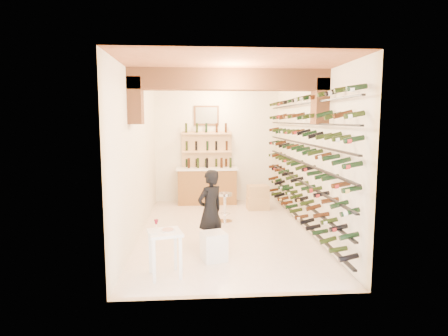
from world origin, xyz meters
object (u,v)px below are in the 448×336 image
Objects in this scene: tasting_table at (165,239)px; crate_lower at (258,203)px; white_stool at (214,246)px; back_counter at (207,185)px; person at (210,211)px; chrome_barstool at (225,205)px; wine_rack at (298,157)px.

crate_lower is at bearing 48.83° from tasting_table.
back_counter is at bearing 89.82° from white_stool.
back_counter is 3.86m from person.
wine_rack is at bearing -24.90° from chrome_barstool.
back_counter is 3.60× the size of white_stool.
back_counter is at bearing 100.07° from chrome_barstool.
person reaches higher than tasting_table.
tasting_table is at bearing -116.76° from crate_lower.
chrome_barstool is (0.36, 2.32, 0.16)m from white_stool.
chrome_barstool reaches higher than crate_lower.
person is (-0.04, 0.43, 0.50)m from white_stool.
person reaches higher than crate_lower.
wine_rack reaches higher than tasting_table.
crate_lower is (2.07, 4.10, -0.40)m from tasting_table.
tasting_table is at bearing 17.04° from person.
back_counter is (-1.83, 2.65, -1.02)m from wine_rack.
back_counter is at bearing 148.90° from crate_lower.
wine_rack is 3.35× the size of back_counter.
white_stool is (-1.84, -1.64, -1.31)m from wine_rack.
person is at bearing 40.78° from tasting_table.
chrome_barstool is at bearing -79.93° from back_counter.
back_counter reaches higher than tasting_table.
wine_rack reaches higher than person.
chrome_barstool is (0.35, -1.96, -0.14)m from back_counter.
tasting_table reaches higher than white_stool.
white_stool is 0.70× the size of chrome_barstool.
wine_rack is 3.89× the size of person.
back_counter is 2.03× the size of tasting_table.
white_stool is at bearing -98.83° from chrome_barstool.
wine_rack is at bearing 41.59° from white_stool.
wine_rack reaches higher than white_stool.
person is (-0.05, -3.86, 0.20)m from back_counter.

